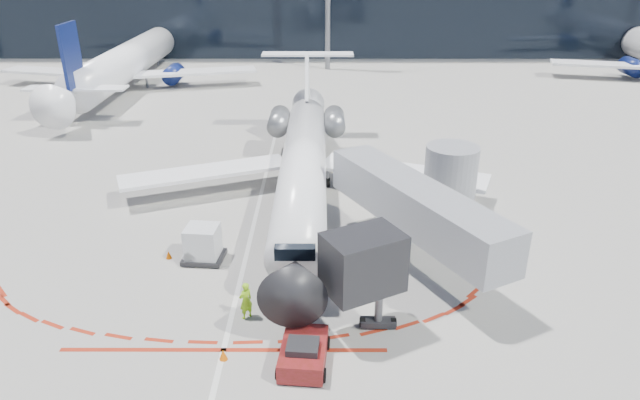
{
  "coord_description": "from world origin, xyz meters",
  "views": [
    {
      "loc": [
        4.18,
        -31.02,
        15.88
      ],
      "look_at": [
        4.1,
        -0.43,
        2.05
      ],
      "focal_mm": 32.0,
      "sensor_mm": 36.0,
      "label": 1
    }
  ],
  "objects_px": {
    "uld_container": "(203,244)",
    "pushback_tug": "(304,353)",
    "ramp_worker": "(246,301)",
    "regional_jet": "(304,160)"
  },
  "relations": [
    {
      "from": "pushback_tug",
      "to": "uld_container",
      "type": "height_order",
      "value": "uld_container"
    },
    {
      "from": "ramp_worker",
      "to": "pushback_tug",
      "type": "bearing_deg",
      "value": 89.85
    },
    {
      "from": "uld_container",
      "to": "pushback_tug",
      "type": "bearing_deg",
      "value": -50.5
    },
    {
      "from": "regional_jet",
      "to": "ramp_worker",
      "type": "distance_m",
      "value": 14.36
    },
    {
      "from": "pushback_tug",
      "to": "uld_container",
      "type": "relative_size",
      "value": 2.05
    },
    {
      "from": "uld_container",
      "to": "regional_jet",
      "type": "bearing_deg",
      "value": 64.72
    },
    {
      "from": "regional_jet",
      "to": "pushback_tug",
      "type": "distance_m",
      "value": 17.36
    },
    {
      "from": "pushback_tug",
      "to": "ramp_worker",
      "type": "height_order",
      "value": "ramp_worker"
    },
    {
      "from": "regional_jet",
      "to": "pushback_tug",
      "type": "relative_size",
      "value": 6.57
    },
    {
      "from": "pushback_tug",
      "to": "ramp_worker",
      "type": "distance_m",
      "value": 4.19
    }
  ]
}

